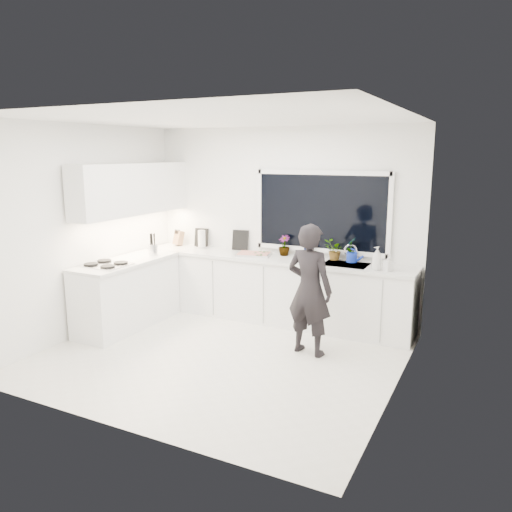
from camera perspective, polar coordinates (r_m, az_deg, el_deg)
The scene contains 25 objects.
floor at distance 5.99m, azimuth -4.09°, elevation -11.40°, with size 4.00×3.50×0.02m, color beige.
wall_back at distance 7.15m, azimuth 2.96°, elevation 3.74°, with size 4.00×0.02×2.70m, color white.
wall_left at distance 6.84m, azimuth -18.94°, elevation 2.76°, with size 0.02×3.50×2.70m, color white.
wall_right at distance 4.90m, azimuth 16.36°, elevation -0.40°, with size 0.02×3.50×2.70m, color white.
ceiling at distance 5.52m, azimuth -4.51°, elevation 15.54°, with size 4.00×3.50×0.02m, color white.
window at distance 6.87m, azimuth 7.46°, elevation 5.02°, with size 1.80×0.02×1.00m, color black.
base_cabinets_back at distance 7.06m, azimuth 1.87°, elevation -3.91°, with size 3.92×0.58×0.88m, color white.
base_cabinets_left at distance 7.05m, azimuth -14.47°, elevation -4.31°, with size 0.58×1.60×0.88m, color white.
countertop_back at distance 6.94m, azimuth 1.86°, elevation -0.27°, with size 3.94×0.62×0.04m, color silver.
countertop_left at distance 6.94m, azimuth -14.67°, elevation -0.65°, with size 0.62×1.60×0.04m, color silver.
upper_cabinets at distance 7.15m, azimuth -13.94°, elevation 7.45°, with size 0.34×2.10×0.70m, color white.
sink at distance 6.59m, azimuth 10.21°, elevation -1.35°, with size 0.58×0.42×0.14m, color silver.
faucet at distance 6.75m, azimuth 10.74°, elevation 0.32°, with size 0.03×0.03×0.22m, color silver.
stovetop at distance 6.69m, azimuth -16.77°, elevation -0.91°, with size 0.56×0.48×0.03m, color black.
person at distance 5.84m, azimuth 6.12°, elevation -3.86°, with size 0.57×0.37×1.56m, color black.
pizza_tray at distance 7.03m, azimuth -0.26°, elevation 0.19°, with size 0.47×0.35×0.03m, color silver.
pizza at distance 7.03m, azimuth -0.26°, elevation 0.33°, with size 0.43×0.31×0.01m, color red.
watering_can at distance 6.71m, azimuth 10.89°, elevation -0.14°, with size 0.14×0.14×0.13m, color #112BA8.
paper_towel_roll at distance 7.58m, azimuth -6.23°, elevation 1.85°, with size 0.11×0.11×0.26m, color silver.
knife_block at distance 7.87m, azimuth -8.83°, elevation 1.99°, with size 0.13×0.10×0.22m, color #9A6648.
utensil_crock at distance 7.18m, azimuth -11.69°, elevation 0.72°, with size 0.13×0.13×0.16m, color #B0B0B4.
picture_frame_large at distance 7.75m, azimuth -6.25°, elevation 2.14°, with size 0.22×0.02×0.28m, color black.
picture_frame_small at distance 7.40m, azimuth -1.81°, elevation 1.83°, with size 0.25×0.02×0.30m, color black.
herb_plants at distance 6.82m, azimuth 7.50°, elevation 0.89°, with size 1.11×0.33×0.34m.
soap_bottles at distance 6.30m, azimuth 14.02°, elevation -0.43°, with size 0.28×0.16×0.29m.
Camera 1 is at (2.83, -4.73, 2.33)m, focal length 35.00 mm.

